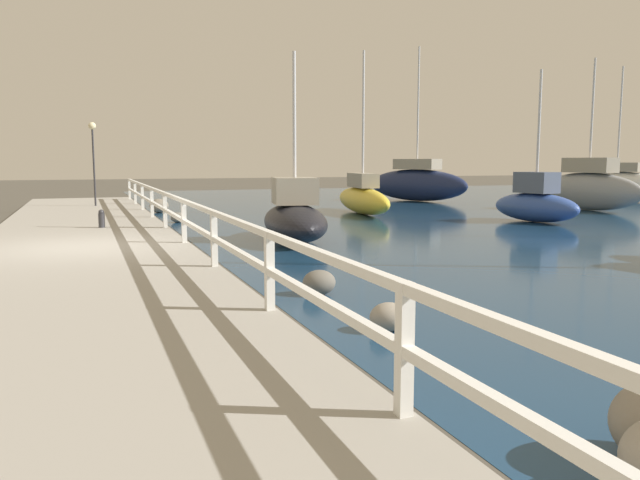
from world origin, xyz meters
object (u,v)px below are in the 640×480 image
object	(u,v)px
dock_lamp	(93,142)
sailboat_white	(616,184)
sailboat_blue	(536,203)
sailboat_gray	(588,188)
mooring_bollard	(102,218)
sailboat_navy	(417,183)
sailboat_black	(295,218)
sailboat_yellow	(363,198)

from	to	relation	value
dock_lamp	sailboat_white	distance (m)	25.13
dock_lamp	sailboat_blue	world-z (taller)	sailboat_blue
sailboat_gray	mooring_bollard	bearing A→B (deg)	-174.18
sailboat_blue	mooring_bollard	bearing A→B (deg)	168.44
sailboat_navy	sailboat_blue	bearing A→B (deg)	-122.69
mooring_bollard	sailboat_black	distance (m)	5.06
dock_lamp	sailboat_navy	world-z (taller)	sailboat_navy
mooring_bollard	sailboat_white	bearing A→B (deg)	16.27
sailboat_navy	mooring_bollard	bearing A→B (deg)	-168.49
sailboat_navy	sailboat_white	bearing A→B (deg)	-43.27
sailboat_white	sailboat_blue	bearing A→B (deg)	-161.10
sailboat_black	sailboat_white	distance (m)	22.55
sailboat_navy	sailboat_blue	size ratio (longest dim) A/B	1.54
mooring_bollard	sailboat_gray	world-z (taller)	sailboat_gray
sailboat_black	sailboat_navy	xyz separation A→B (m)	(10.85, 12.94, 0.32)
mooring_bollard	sailboat_yellow	distance (m)	10.68
dock_lamp	sailboat_blue	xyz separation A→B (m)	(13.60, -8.87, -2.09)
sailboat_yellow	sailboat_black	xyz separation A→B (m)	(-5.03, -6.82, -0.04)
mooring_bollard	sailboat_navy	world-z (taller)	sailboat_navy
dock_lamp	sailboat_blue	distance (m)	16.37
sailboat_white	sailboat_navy	bearing A→B (deg)	145.24
sailboat_gray	sailboat_black	xyz separation A→B (m)	(-14.48, -5.16, -0.32)
sailboat_blue	sailboat_gray	bearing A→B (deg)	21.46
sailboat_gray	sailboat_white	size ratio (longest dim) A/B	0.91
sailboat_yellow	sailboat_navy	size ratio (longest dim) A/B	0.80
sailboat_black	mooring_bollard	bearing A→B (deg)	165.23
dock_lamp	sailboat_gray	distance (m)	19.91
sailboat_yellow	dock_lamp	bearing A→B (deg)	165.70
sailboat_black	sailboat_white	world-z (taller)	sailboat_white
sailboat_blue	sailboat_yellow	bearing A→B (deg)	118.59
sailboat_black	sailboat_blue	bearing A→B (deg)	21.86
dock_lamp	sailboat_white	size ratio (longest dim) A/B	0.48
dock_lamp	sailboat_navy	xyz separation A→B (m)	(15.41, 2.25, -1.82)
sailboat_gray	sailboat_blue	bearing A→B (deg)	-151.55
sailboat_yellow	sailboat_blue	distance (m)	6.42
sailboat_black	sailboat_navy	world-z (taller)	sailboat_navy
mooring_bollard	dock_lamp	xyz separation A→B (m)	(0.02, 8.53, 2.20)
sailboat_yellow	sailboat_white	xyz separation A→B (m)	(15.44, 2.65, 0.22)
sailboat_navy	sailboat_yellow	bearing A→B (deg)	-157.03
sailboat_yellow	sailboat_gray	distance (m)	9.60
sailboat_yellow	sailboat_white	bearing A→B (deg)	17.39
mooring_bollard	sailboat_gray	bearing A→B (deg)	8.94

